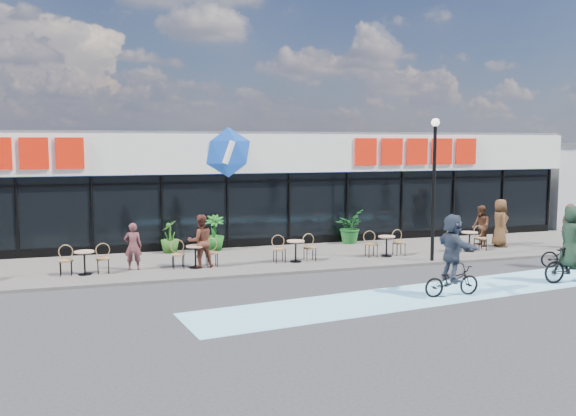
{
  "coord_description": "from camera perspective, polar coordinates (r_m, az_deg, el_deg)",
  "views": [
    {
      "loc": [
        -4.7,
        -16.07,
        4.17
      ],
      "look_at": [
        1.37,
        3.5,
        1.96
      ],
      "focal_mm": 38.0,
      "sensor_mm": 36.0,
      "label": 1
    }
  ],
  "objects": [
    {
      "name": "potted_plant_left",
      "position": [
        22.99,
        -11.0,
        -2.64
      ],
      "size": [
        0.72,
        0.72,
        1.21
      ],
      "primitive_type": "imported",
      "rotation": [
        0.0,
        0.0,
        4.65
      ],
      "color": "#245317",
      "rests_on": "sidewalk"
    },
    {
      "name": "pedestrian_b",
      "position": [
        25.24,
        19.22,
        -1.33
      ],
      "size": [
        0.8,
        1.03,
        1.87
      ],
      "primitive_type": "imported",
      "rotation": [
        0.0,
        0.0,
        1.33
      ],
      "color": "#482E19",
      "rests_on": "sidewalk"
    },
    {
      "name": "bistro_set_6",
      "position": [
        23.94,
        16.49,
        -2.8
      ],
      "size": [
        1.54,
        0.62,
        0.9
      ],
      "color": "tan",
      "rests_on": "sidewalk"
    },
    {
      "name": "building",
      "position": [
        26.49,
        -6.99,
        2.13
      ],
      "size": [
        30.6,
        6.57,
        4.75
      ],
      "color": "black",
      "rests_on": "ground"
    },
    {
      "name": "sidewalk",
      "position": [
        21.5,
        -4.31,
        -4.92
      ],
      "size": [
        44.0,
        5.0,
        0.1
      ],
      "primitive_type": "cube",
      "color": "#5A5550",
      "rests_on": "ground"
    },
    {
      "name": "potted_plant_mid",
      "position": [
        23.26,
        -6.92,
        -2.31
      ],
      "size": [
        0.83,
        0.83,
        1.34
      ],
      "primitive_type": "imported",
      "rotation": [
        0.0,
        0.0,
        6.17
      ],
      "color": "#175117",
      "rests_on": "sidewalk"
    },
    {
      "name": "potted_plant_right",
      "position": [
        24.89,
        5.75,
        -1.73
      ],
      "size": [
        1.57,
        1.61,
        1.35
      ],
      "primitive_type": "imported",
      "rotation": [
        0.0,
        0.0,
        0.93
      ],
      "color": "#18561F",
      "rests_on": "sidewalk"
    },
    {
      "name": "patron_left",
      "position": [
        20.15,
        -14.3,
        -3.5
      ],
      "size": [
        0.59,
        0.41,
        1.53
      ],
      "primitive_type": "imported",
      "rotation": [
        0.0,
        0.0,
        3.05
      ],
      "color": "#532A2D",
      "rests_on": "sidewalk"
    },
    {
      "name": "lamp_post",
      "position": [
        21.41,
        13.51,
        2.9
      ],
      "size": [
        0.28,
        0.28,
        4.89
      ],
      "color": "black",
      "rests_on": "sidewalk"
    },
    {
      "name": "bistro_set_3",
      "position": [
        20.18,
        -8.69,
        -4.25
      ],
      "size": [
        1.54,
        0.62,
        0.9
      ],
      "color": "tan",
      "rests_on": "sidewalk"
    },
    {
      "name": "cyclist_a",
      "position": [
        19.99,
        24.97,
        -3.66
      ],
      "size": [
        1.81,
        0.93,
        2.31
      ],
      "color": "black",
      "rests_on": "ground"
    },
    {
      "name": "cyclist_b",
      "position": [
        22.28,
        24.67,
        -3.09
      ],
      "size": [
        1.74,
        1.21,
        2.12
      ],
      "color": "black",
      "rests_on": "ground"
    },
    {
      "name": "bistro_set_5",
      "position": [
        22.23,
        9.1,
        -3.29
      ],
      "size": [
        1.54,
        0.62,
        0.9
      ],
      "color": "tan",
      "rests_on": "sidewalk"
    },
    {
      "name": "cyclist_c",
      "position": [
        17.13,
        15.12,
        -4.56
      ],
      "size": [
        1.63,
        1.68,
        2.26
      ],
      "color": "black",
      "rests_on": "ground"
    },
    {
      "name": "bike_lane",
      "position": [
        17.48,
        13.32,
        -7.81
      ],
      "size": [
        14.17,
        4.13,
        0.01
      ],
      "primitive_type": "cube",
      "rotation": [
        0.0,
        0.0,
        0.14
      ],
      "color": "#7BC6E9",
      "rests_on": "ground"
    },
    {
      "name": "pedestrian_c",
      "position": [
        26.02,
        24.78,
        -1.51
      ],
      "size": [
        0.66,
        0.46,
        1.72
      ],
      "primitive_type": "imported",
      "rotation": [
        0.0,
        0.0,
        3.23
      ],
      "color": "#503029",
      "rests_on": "sidewalk"
    },
    {
      "name": "bistro_set_2",
      "position": [
        19.97,
        -18.5,
        -4.6
      ],
      "size": [
        1.54,
        0.62,
        0.9
      ],
      "color": "tan",
      "rests_on": "sidewalk"
    },
    {
      "name": "ground",
      "position": [
        17.26,
        -0.92,
        -7.84
      ],
      "size": [
        120.0,
        120.0,
        0.0
      ],
      "primitive_type": "plane",
      "color": "#28282B",
      "rests_on": "ground"
    },
    {
      "name": "bistro_set_4",
      "position": [
        20.95,
        0.64,
        -3.79
      ],
      "size": [
        1.54,
        0.62,
        0.9
      ],
      "color": "tan",
      "rests_on": "sidewalk"
    },
    {
      "name": "pedestrian_a",
      "position": [
        25.12,
        17.6,
        -1.61
      ],
      "size": [
        0.77,
        0.9,
        1.62
      ],
      "primitive_type": "imported",
      "rotation": [
        0.0,
        0.0,
        -1.79
      ],
      "color": "#452818",
      "rests_on": "sidewalk"
    },
    {
      "name": "patron_right",
      "position": [
        20.1,
        -8.2,
        -3.08
      ],
      "size": [
        0.92,
        0.76,
        1.74
      ],
      "primitive_type": "imported",
      "rotation": [
        0.0,
        0.0,
        3.26
      ],
      "color": "#51281D",
      "rests_on": "sidewalk"
    }
  ]
}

